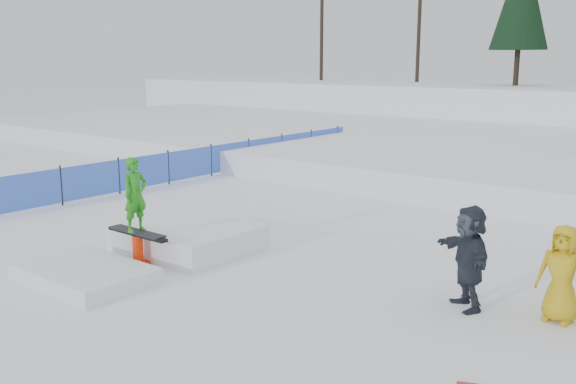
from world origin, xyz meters
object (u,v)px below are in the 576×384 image
Objects in this scene: safety_fence at (211,160)px; jib_rail_feature at (161,244)px; spectator_yellow at (562,274)px; spectator_dark at (469,257)px.

jib_rail_feature is at bearing -51.00° from safety_fence.
safety_fence is 10.61× the size of spectator_yellow.
spectator_dark reaches higher than spectator_yellow.
spectator_dark is (-1.32, -0.38, 0.09)m from spectator_yellow.
spectator_dark is at bearing -159.80° from spectator_yellow.
jib_rail_feature is at bearing -162.39° from spectator_yellow.
spectator_yellow is 7.37m from jib_rail_feature.
jib_rail_feature is (5.79, -7.15, -0.25)m from safety_fence.
jib_rail_feature is (-7.16, -1.71, -0.45)m from spectator_yellow.
jib_rail_feature reaches higher than spectator_dark.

